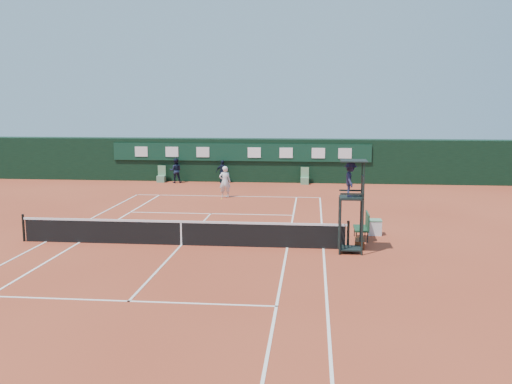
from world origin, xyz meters
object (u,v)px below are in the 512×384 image
player_bench (364,225)px  player (225,182)px  umpire_chair (351,186)px  cooler (375,227)px  tennis_net (181,232)px

player_bench → player: player is taller
player_bench → player: bearing=126.2°
player → umpire_chair: bearing=108.0°
cooler → player: bearing=130.9°
cooler → player: player is taller
tennis_net → player: (-0.07, 11.48, 0.41)m
player_bench → player: 12.17m
tennis_net → umpire_chair: umpire_chair is taller
umpire_chair → player: (-6.51, 11.90, -1.54)m
player → cooler: bearing=120.3°
tennis_net → cooler: 8.08m
umpire_chair → player_bench: bearing=71.9°
player_bench → cooler: (0.53, 0.91, -0.27)m
tennis_net → umpire_chair: size_ratio=3.77×
tennis_net → umpire_chair: bearing=-3.6°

